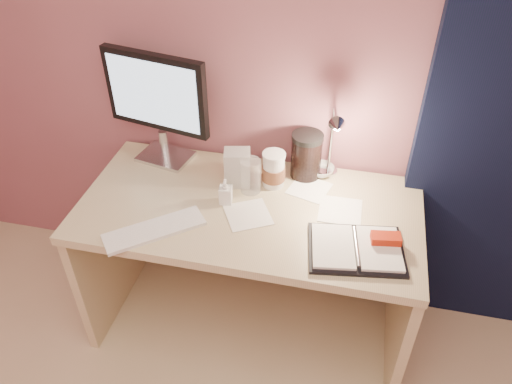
% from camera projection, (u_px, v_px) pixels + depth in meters
% --- Properties ---
extents(desk, '(1.40, 0.70, 0.73)m').
position_uv_depth(desk, '(253.00, 234.00, 2.24)').
color(desk, '#C6B78C').
rests_on(desk, ground).
extents(monitor, '(0.48, 0.21, 0.51)m').
position_uv_depth(monitor, '(158.00, 99.00, 2.13)').
color(monitor, silver).
rests_on(monitor, desk).
extents(keyboard, '(0.37, 0.34, 0.02)m').
position_uv_depth(keyboard, '(154.00, 230.00, 1.92)').
color(keyboard, white).
rests_on(keyboard, desk).
extents(planner, '(0.38, 0.31, 0.05)m').
position_uv_depth(planner, '(359.00, 248.00, 1.84)').
color(planner, black).
rests_on(planner, desk).
extents(paper_a, '(0.17, 0.17, 0.00)m').
position_uv_depth(paper_a, '(340.00, 210.00, 2.02)').
color(paper_a, white).
rests_on(paper_a, desk).
extents(paper_b, '(0.20, 0.20, 0.00)m').
position_uv_depth(paper_b, '(309.00, 189.00, 2.14)').
color(paper_b, white).
rests_on(paper_b, desk).
extents(paper_c, '(0.23, 0.23, 0.00)m').
position_uv_depth(paper_c, '(248.00, 215.00, 2.00)').
color(paper_c, white).
rests_on(paper_c, desk).
extents(coffee_cup, '(0.10, 0.10, 0.16)m').
position_uv_depth(coffee_cup, '(274.00, 170.00, 2.11)').
color(coffee_cup, silver).
rests_on(coffee_cup, desk).
extents(clear_cup, '(0.09, 0.09, 0.15)m').
position_uv_depth(clear_cup, '(251.00, 176.00, 2.08)').
color(clear_cup, white).
rests_on(clear_cup, desk).
extents(bowl, '(0.15, 0.15, 0.04)m').
position_uv_depth(bowl, '(321.00, 170.00, 2.21)').
color(bowl, silver).
rests_on(bowl, desk).
extents(lotion_bottle, '(0.06, 0.06, 0.11)m').
position_uv_depth(lotion_bottle, '(226.00, 191.00, 2.03)').
color(lotion_bottle, silver).
rests_on(lotion_bottle, desk).
extents(dark_jar, '(0.13, 0.13, 0.19)m').
position_uv_depth(dark_jar, '(306.00, 158.00, 2.16)').
color(dark_jar, black).
rests_on(dark_jar, desk).
extents(product_box, '(0.13, 0.11, 0.16)m').
position_uv_depth(product_box, '(237.00, 168.00, 2.12)').
color(product_box, '#B8B8B4').
rests_on(product_box, desk).
extents(desk_lamp, '(0.10, 0.22, 0.35)m').
position_uv_depth(desk_lamp, '(326.00, 140.00, 2.03)').
color(desk_lamp, silver).
rests_on(desk_lamp, desk).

